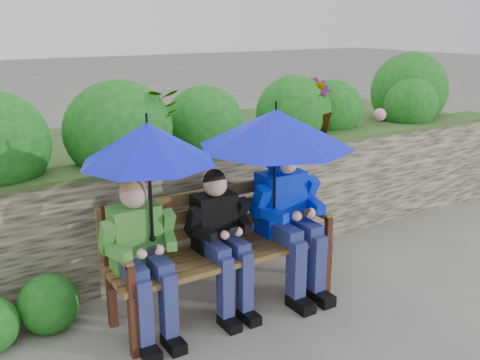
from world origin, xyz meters
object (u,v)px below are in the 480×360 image
boy_left (141,251)px  boy_right (288,207)px  park_bench (220,242)px  boy_middle (221,234)px  umbrella_right (276,128)px  umbrella_left (148,143)px

boy_left → boy_right: boy_right is taller
park_bench → boy_left: bearing=-172.8°
park_bench → boy_right: (0.58, -0.08, 0.19)m
boy_left → boy_middle: bearing=0.4°
boy_middle → boy_right: 0.62m
boy_left → boy_middle: 0.63m
park_bench → boy_middle: size_ratio=1.60×
umbrella_right → boy_right: bearing=11.8°
park_bench → umbrella_right: 0.96m
boy_left → umbrella_right: size_ratio=0.97×
boy_middle → boy_right: bearing=0.1°
umbrella_left → boy_left: bearing=169.4°
boy_left → umbrella_left: umbrella_left is taller
boy_middle → boy_right: boy_right is taller
park_bench → umbrella_left: bearing=-170.4°
boy_middle → umbrella_right: size_ratio=0.94×
umbrella_left → umbrella_right: bearing=-0.7°
umbrella_left → boy_middle: bearing=2.0°
boy_middle → umbrella_left: umbrella_left is taller
boy_right → umbrella_left: umbrella_left is taller
umbrella_left → umbrella_right: (1.00, -0.01, -0.01)m
boy_left → umbrella_left: 0.75m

